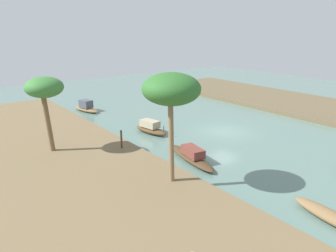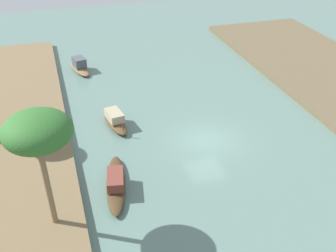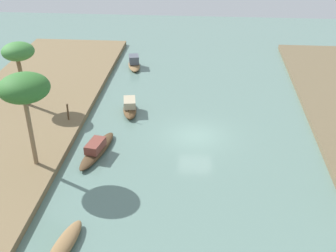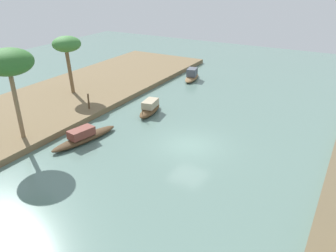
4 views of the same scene
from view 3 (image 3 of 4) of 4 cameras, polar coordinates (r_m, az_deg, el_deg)
name	(u,v)px [view 3 (image 3 of 4)]	position (r m, az deg, el deg)	size (l,w,h in m)	color
river_water	(196,136)	(34.30, 3.42, -1.22)	(70.97, 70.97, 0.00)	slate
riverbank_left	(11,126)	(37.12, -18.72, 0.01)	(42.96, 10.61, 0.46)	brown
sampan_foreground	(97,149)	(32.20, -8.74, -2.83)	(5.47, 2.04, 1.04)	#47331E
sampan_near_left_bank	(134,63)	(47.56, -4.19, 7.71)	(3.92, 1.89, 1.23)	brown
sampan_downstream_large	(64,245)	(24.76, -12.68, -14.12)	(4.12, 1.55, 0.98)	brown
sampan_with_tall_canopy	(130,107)	(37.74, -4.72, 2.29)	(3.62, 1.64, 1.13)	brown
mooring_post	(68,112)	(36.12, -12.19, 1.69)	(0.14, 0.14, 1.30)	#4C3823
palm_tree_left_near	(18,53)	(38.34, -17.92, 8.55)	(2.54, 2.54, 5.23)	brown
palm_tree_left_far	(24,89)	(29.00, -17.25, 4.38)	(3.12, 3.12, 6.13)	#7F6647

